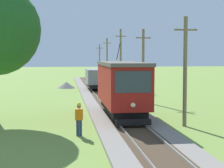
{
  "coord_description": "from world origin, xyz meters",
  "views": [
    {
      "loc": [
        -3.85,
        -7.71,
        4.25
      ],
      "look_at": [
        -0.37,
        18.5,
        2.17
      ],
      "focal_mm": 57.9,
      "sensor_mm": 36.0,
      "label": 1
    }
  ],
  "objects_px": {
    "utility_pole_horizon": "(100,60)",
    "red_tram": "(122,86)",
    "gravel_pile": "(66,85)",
    "utility_pole_mid": "(143,65)",
    "utility_pole_far": "(121,58)",
    "freight_car": "(97,78)",
    "track_worker": "(79,118)",
    "utility_pole_near_tram": "(185,70)",
    "utility_pole_distant": "(107,59)"
  },
  "relations": [
    {
      "from": "utility_pole_near_tram",
      "to": "track_worker",
      "type": "distance_m",
      "value": 7.1
    },
    {
      "from": "red_tram",
      "to": "utility_pole_horizon",
      "type": "relative_size",
      "value": 1.3
    },
    {
      "from": "utility_pole_horizon",
      "to": "red_tram",
      "type": "bearing_deg",
      "value": -93.84
    },
    {
      "from": "utility_pole_distant",
      "to": "gravel_pile",
      "type": "xyz_separation_m",
      "value": [
        -6.92,
        -12.85,
        -3.29
      ]
    },
    {
      "from": "utility_pole_mid",
      "to": "utility_pole_horizon",
      "type": "distance_m",
      "value": 41.05
    },
    {
      "from": "freight_car",
      "to": "utility_pole_mid",
      "type": "height_order",
      "value": "utility_pole_mid"
    },
    {
      "from": "utility_pole_far",
      "to": "freight_car",
      "type": "bearing_deg",
      "value": -142.26
    },
    {
      "from": "utility_pole_horizon",
      "to": "gravel_pile",
      "type": "relative_size",
      "value": 2.56
    },
    {
      "from": "freight_car",
      "to": "utility_pole_far",
      "type": "xyz_separation_m",
      "value": [
        3.32,
        2.57,
        2.35
      ]
    },
    {
      "from": "utility_pole_horizon",
      "to": "gravel_pile",
      "type": "xyz_separation_m",
      "value": [
        -6.92,
        -25.95,
        -2.96
      ]
    },
    {
      "from": "utility_pole_far",
      "to": "track_worker",
      "type": "relative_size",
      "value": 4.27
    },
    {
      "from": "track_worker",
      "to": "utility_pole_mid",
      "type": "bearing_deg",
      "value": -13.38
    },
    {
      "from": "utility_pole_distant",
      "to": "utility_pole_horizon",
      "type": "relative_size",
      "value": 1.1
    },
    {
      "from": "red_tram",
      "to": "freight_car",
      "type": "distance_m",
      "value": 19.02
    },
    {
      "from": "utility_pole_mid",
      "to": "utility_pole_distant",
      "type": "bearing_deg",
      "value": 90.0
    },
    {
      "from": "red_tram",
      "to": "utility_pole_mid",
      "type": "height_order",
      "value": "utility_pole_mid"
    },
    {
      "from": "utility_pole_near_tram",
      "to": "utility_pole_mid",
      "type": "xyz_separation_m",
      "value": [
        0.0,
        11.58,
        0.05
      ]
    },
    {
      "from": "freight_car",
      "to": "utility_pole_near_tram",
      "type": "height_order",
      "value": "utility_pole_near_tram"
    },
    {
      "from": "utility_pole_mid",
      "to": "utility_pole_horizon",
      "type": "height_order",
      "value": "utility_pole_mid"
    },
    {
      "from": "utility_pole_far",
      "to": "utility_pole_distant",
      "type": "xyz_separation_m",
      "value": [
        0.0,
        14.76,
        -0.2
      ]
    },
    {
      "from": "utility_pole_mid",
      "to": "utility_pole_far",
      "type": "bearing_deg",
      "value": 90.0
    },
    {
      "from": "utility_pole_mid",
      "to": "track_worker",
      "type": "height_order",
      "value": "utility_pole_mid"
    },
    {
      "from": "utility_pole_far",
      "to": "utility_pole_horizon",
      "type": "relative_size",
      "value": 1.16
    },
    {
      "from": "utility_pole_near_tram",
      "to": "utility_pole_far",
      "type": "height_order",
      "value": "utility_pole_far"
    },
    {
      "from": "utility_pole_far",
      "to": "gravel_pile",
      "type": "bearing_deg",
      "value": 164.59
    },
    {
      "from": "utility_pole_far",
      "to": "gravel_pile",
      "type": "height_order",
      "value": "utility_pole_far"
    },
    {
      "from": "red_tram",
      "to": "utility_pole_far",
      "type": "bearing_deg",
      "value": 81.27
    },
    {
      "from": "freight_car",
      "to": "utility_pole_distant",
      "type": "bearing_deg",
      "value": 79.16
    },
    {
      "from": "utility_pole_near_tram",
      "to": "utility_pole_far",
      "type": "bearing_deg",
      "value": 90.0
    },
    {
      "from": "utility_pole_distant",
      "to": "utility_pole_horizon",
      "type": "distance_m",
      "value": 13.1
    },
    {
      "from": "utility_pole_near_tram",
      "to": "utility_pole_distant",
      "type": "xyz_separation_m",
      "value": [
        0.0,
        39.53,
        0.32
      ]
    },
    {
      "from": "freight_car",
      "to": "utility_pole_mid",
      "type": "bearing_deg",
      "value": -72.66
    },
    {
      "from": "freight_car",
      "to": "track_worker",
      "type": "xyz_separation_m",
      "value": [
        -3.1,
        -24.07,
        -0.57
      ]
    },
    {
      "from": "utility_pole_near_tram",
      "to": "utility_pole_distant",
      "type": "distance_m",
      "value": 39.53
    },
    {
      "from": "red_tram",
      "to": "gravel_pile",
      "type": "distance_m",
      "value": 23.82
    },
    {
      "from": "utility_pole_horizon",
      "to": "track_worker",
      "type": "distance_m",
      "value": 54.93
    },
    {
      "from": "gravel_pile",
      "to": "utility_pole_far",
      "type": "bearing_deg",
      "value": -15.41
    },
    {
      "from": "track_worker",
      "to": "utility_pole_distant",
      "type": "bearing_deg",
      "value": 3.31
    },
    {
      "from": "gravel_pile",
      "to": "utility_pole_mid",
      "type": "bearing_deg",
      "value": -65.39
    },
    {
      "from": "utility_pole_mid",
      "to": "gravel_pile",
      "type": "xyz_separation_m",
      "value": [
        -6.92,
        15.1,
        -3.02
      ]
    },
    {
      "from": "utility_pole_horizon",
      "to": "track_worker",
      "type": "height_order",
      "value": "utility_pole_horizon"
    },
    {
      "from": "freight_car",
      "to": "gravel_pile",
      "type": "height_order",
      "value": "freight_car"
    },
    {
      "from": "utility_pole_mid",
      "to": "track_worker",
      "type": "distance_m",
      "value": 15.1
    },
    {
      "from": "utility_pole_mid",
      "to": "gravel_pile",
      "type": "distance_m",
      "value": 16.88
    },
    {
      "from": "utility_pole_mid",
      "to": "gravel_pile",
      "type": "height_order",
      "value": "utility_pole_mid"
    },
    {
      "from": "gravel_pile",
      "to": "track_worker",
      "type": "xyz_separation_m",
      "value": [
        0.5,
        -28.55,
        0.57
      ]
    },
    {
      "from": "utility_pole_horizon",
      "to": "utility_pole_near_tram",
      "type": "bearing_deg",
      "value": -90.0
    },
    {
      "from": "utility_pole_mid",
      "to": "utility_pole_far",
      "type": "relative_size",
      "value": 0.87
    },
    {
      "from": "utility_pole_horizon",
      "to": "gravel_pile",
      "type": "height_order",
      "value": "utility_pole_horizon"
    },
    {
      "from": "utility_pole_distant",
      "to": "red_tram",
      "type": "bearing_deg",
      "value": -95.21
    }
  ]
}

